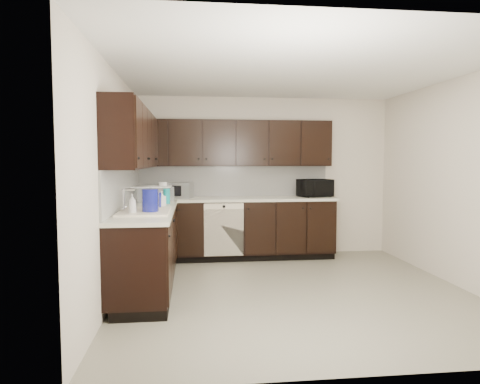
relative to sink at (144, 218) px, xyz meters
name	(u,v)px	position (x,y,z in m)	size (l,w,h in m)	color
floor	(293,291)	(1.68, 0.01, -0.88)	(4.00, 4.00, 0.00)	gray
ceiling	(295,72)	(1.68, 0.01, 1.62)	(4.00, 4.00, 0.00)	white
wall_back	(264,176)	(1.68, 2.01, 0.37)	(4.00, 0.02, 2.50)	beige
wall_left	(114,184)	(-0.32, 0.01, 0.37)	(0.02, 4.00, 2.50)	beige
wall_right	(458,182)	(3.68, 0.01, 0.37)	(0.02, 4.00, 2.50)	beige
wall_front	(365,199)	(1.68, -1.99, 0.37)	(4.00, 0.02, 2.50)	beige
lower_cabinets	(203,240)	(0.67, 1.12, -0.47)	(3.00, 2.80, 0.90)	black
countertop	(203,203)	(0.67, 1.12, 0.04)	(3.03, 2.83, 0.04)	beige
backsplash	(188,184)	(0.46, 1.33, 0.30)	(3.00, 2.80, 0.48)	white
upper_cabinets	(196,141)	(0.58, 1.22, 0.89)	(3.00, 2.80, 0.70)	black
dishwasher	(224,226)	(0.98, 1.42, -0.33)	(0.58, 0.04, 0.78)	beige
sink	(144,218)	(0.00, 0.00, 0.00)	(0.54, 0.82, 0.42)	beige
microwave	(315,188)	(2.43, 1.73, 0.20)	(0.49, 0.33, 0.27)	black
soap_bottle_a	(162,198)	(0.14, 0.65, 0.15)	(0.08, 0.09, 0.19)	gray
soap_bottle_b	(132,204)	(-0.11, -0.16, 0.17)	(0.08, 0.08, 0.22)	gray
toaster_oven	(180,190)	(0.34, 1.74, 0.18)	(0.37, 0.28, 0.24)	#B2B2B4
storage_bin	(152,194)	(-0.04, 1.29, 0.16)	(0.52, 0.38, 0.20)	white
blue_pitcher	(150,201)	(0.07, -0.10, 0.19)	(0.17, 0.17, 0.26)	#0F158D
teal_tumbler	(167,196)	(0.19, 0.93, 0.16)	(0.09, 0.09, 0.20)	#0D8D94
paper_towel_roll	(163,191)	(0.12, 1.32, 0.19)	(0.12, 0.12, 0.26)	silver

